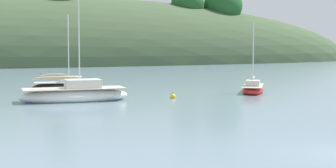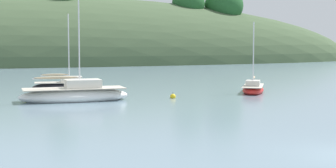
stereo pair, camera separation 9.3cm
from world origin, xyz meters
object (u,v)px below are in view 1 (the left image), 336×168
at_px(sailboat_cream_ketch, 66,86).
at_px(sailboat_yellow_far, 75,95).
at_px(sailboat_white_near, 253,89).
at_px(mooring_buoy_inner, 173,97).

bearing_deg(sailboat_cream_ketch, sailboat_yellow_far, -95.44).
xyz_separation_m(sailboat_white_near, mooring_buoy_inner, (-7.92, -1.61, -0.21)).
distance_m(sailboat_white_near, mooring_buoy_inner, 8.08).
distance_m(sailboat_white_near, sailboat_yellow_far, 15.29).
height_order(sailboat_cream_ketch, mooring_buoy_inner, sailboat_cream_ketch).
bearing_deg(sailboat_cream_ketch, sailboat_white_near, -29.68).
distance_m(sailboat_cream_ketch, mooring_buoy_inner, 11.77).
distance_m(sailboat_cream_ketch, sailboat_yellow_far, 9.12).
bearing_deg(sailboat_yellow_far, mooring_buoy_inner, -5.74).
height_order(sailboat_white_near, sailboat_yellow_far, sailboat_yellow_far).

